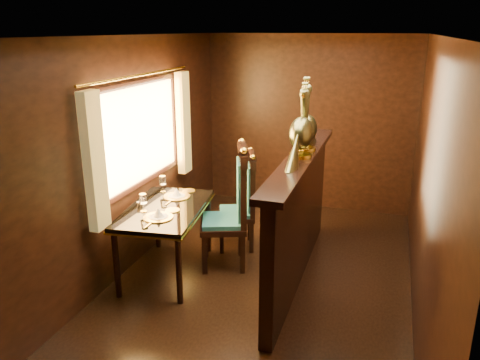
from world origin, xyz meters
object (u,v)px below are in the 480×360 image
(dining_table, at_px, (165,213))
(chair_left, at_px, (235,203))
(peacock_right, at_px, (307,116))
(peacock_left, at_px, (302,119))
(chair_right, at_px, (245,198))

(dining_table, height_order, chair_left, chair_left)
(peacock_right, bearing_deg, peacock_left, -90.00)
(dining_table, relative_size, peacock_right, 1.92)
(chair_left, bearing_deg, peacock_left, -32.27)
(dining_table, height_order, peacock_left, peacock_left)
(peacock_right, bearing_deg, dining_table, -159.25)
(chair_right, relative_size, peacock_right, 1.70)
(dining_table, height_order, peacock_right, peacock_right)
(dining_table, distance_m, chair_left, 0.77)
(chair_left, xyz_separation_m, peacock_right, (0.73, 0.13, 0.98))
(dining_table, distance_m, chair_right, 1.07)
(chair_right, distance_m, peacock_left, 1.47)
(chair_left, distance_m, chair_right, 0.48)
(dining_table, distance_m, peacock_right, 1.80)
(dining_table, bearing_deg, chair_left, 23.53)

